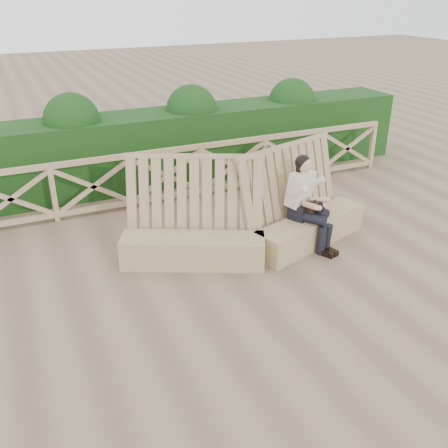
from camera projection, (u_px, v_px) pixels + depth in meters
name	position (u px, v px, depth m)	size (l,w,h in m)	color
ground	(248.00, 290.00, 7.09)	(60.00, 60.00, 0.00)	brown
bench	(252.00, 228.00, 7.96)	(4.23, 1.64, 1.60)	olive
woman	(307.00, 200.00, 7.98)	(0.64, 0.99, 1.53)	black
guardrail	(167.00, 175.00, 9.72)	(10.10, 0.09, 1.10)	#977958
hedge	(149.00, 149.00, 10.62)	(12.00, 1.20, 1.50)	black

